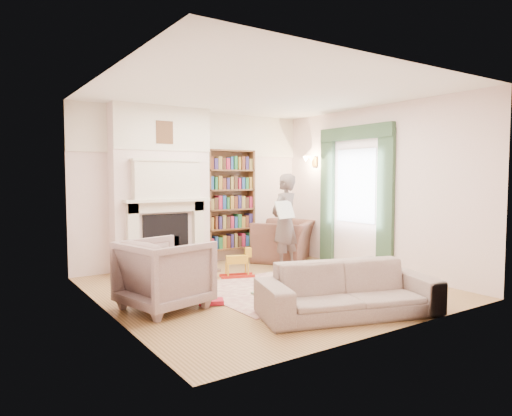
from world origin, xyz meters
TOP-DOWN VIEW (x-y plane):
  - floor at (0.00, 0.00)m, footprint 4.50×4.50m
  - ceiling at (0.00, 0.00)m, footprint 4.50×4.50m
  - wall_back at (0.00, 2.25)m, footprint 4.50×0.00m
  - wall_front at (0.00, -2.25)m, footprint 4.50×0.00m
  - wall_left at (-2.25, 0.00)m, footprint 0.00×4.50m
  - wall_right at (2.25, 0.00)m, footprint 0.00×4.50m
  - fireplace at (-0.75, 2.05)m, footprint 1.70×0.58m
  - bookcase at (0.65, 2.12)m, footprint 1.00×0.24m
  - window at (2.23, 0.40)m, footprint 0.02×0.90m
  - curtain_left at (2.20, -0.30)m, footprint 0.07×0.32m
  - curtain_right at (2.20, 1.10)m, footprint 0.07×0.32m
  - pelmet at (2.19, 0.40)m, footprint 0.09×1.70m
  - wall_sconce at (2.03, 1.50)m, footprint 0.20×0.24m
  - rug at (0.30, -0.16)m, footprint 2.56×2.00m
  - armchair_reading at (1.55, 1.59)m, footprint 1.55×1.53m
  - armchair_left at (-1.61, -0.16)m, footprint 1.14×1.12m
  - sofa at (0.06, -1.60)m, footprint 2.23×1.41m
  - man_reading at (1.10, 0.99)m, footprint 0.70×0.56m
  - newspaper at (0.95, 0.79)m, footprint 0.46×0.25m
  - coffee_table at (0.97, -0.96)m, footprint 0.76×0.55m
  - paraffin_heater at (-1.44, 1.58)m, footprint 0.31×0.31m
  - rocking_horse at (0.00, 0.80)m, footprint 0.58×0.38m
  - board_game at (-0.19, -0.39)m, footprint 0.41×0.41m
  - game_box_lid at (-1.06, -0.32)m, footprint 0.37×0.32m
  - comic_annuals at (0.25, -0.43)m, footprint 0.58×0.65m

SIDE VIEW (x-z plane):
  - floor at x=0.00m, z-range 0.00..0.00m
  - rug at x=0.30m, z-range 0.00..0.01m
  - comic_annuals at x=0.25m, z-range 0.01..0.03m
  - board_game at x=-0.19m, z-range 0.01..0.04m
  - game_box_lid at x=-1.06m, z-range 0.01..0.06m
  - coffee_table at x=0.97m, z-range 0.00..0.45m
  - rocking_horse at x=0.00m, z-range 0.00..0.48m
  - paraffin_heater at x=-1.44m, z-range 0.00..0.55m
  - sofa at x=0.06m, z-range 0.00..0.61m
  - armchair_reading at x=1.55m, z-range 0.00..0.76m
  - armchair_left at x=-1.61m, z-range 0.00..0.86m
  - man_reading at x=1.10m, z-range 0.00..1.66m
  - newspaper at x=0.95m, z-range 0.90..1.20m
  - bookcase at x=0.65m, z-range 0.25..2.10m
  - curtain_left at x=2.20m, z-range 0.00..2.40m
  - curtain_right at x=2.20m, z-range 0.00..2.40m
  - fireplace at x=-0.75m, z-range -0.01..2.79m
  - wall_back at x=0.00m, z-range -0.85..3.65m
  - wall_front at x=0.00m, z-range -0.85..3.65m
  - wall_left at x=-2.25m, z-range -0.85..3.65m
  - wall_right at x=2.25m, z-range -0.85..3.65m
  - window at x=2.23m, z-range 0.80..2.10m
  - wall_sconce at x=2.03m, z-range 1.78..2.02m
  - pelmet at x=2.19m, z-range 2.26..2.50m
  - ceiling at x=0.00m, z-range 2.80..2.80m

